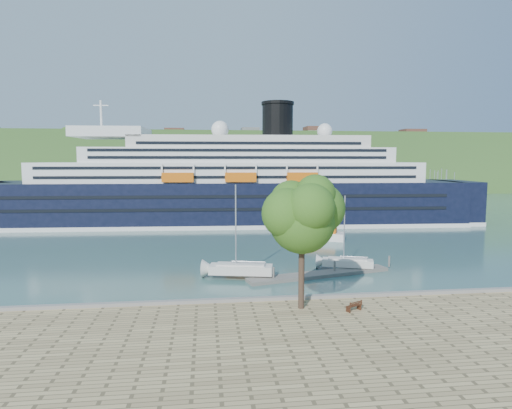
{
  "coord_description": "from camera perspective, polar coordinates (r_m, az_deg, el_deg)",
  "views": [
    {
      "loc": [
        -8.32,
        -35.78,
        13.06
      ],
      "look_at": [
        -0.53,
        30.0,
        6.22
      ],
      "focal_mm": 30.0,
      "sensor_mm": 36.0,
      "label": 1
    }
  ],
  "objects": [
    {
      "name": "ground",
      "position": [
        38.99,
        6.14,
        -13.71
      ],
      "size": [
        400.0,
        400.0,
        0.0
      ],
      "primitive_type": "plane",
      "color": "#2F544F",
      "rests_on": "ground"
    },
    {
      "name": "far_hillside",
      "position": [
        180.97,
        -4.14,
        5.54
      ],
      "size": [
        400.0,
        50.0,
        24.0
      ],
      "primitive_type": "cube",
      "color": "#294F1F",
      "rests_on": "ground"
    },
    {
      "name": "quay_coping",
      "position": [
        38.43,
        6.23,
        -12.2
      ],
      "size": [
        220.0,
        0.5,
        0.3
      ],
      "primitive_type": "cube",
      "color": "slate",
      "rests_on": "promenade"
    },
    {
      "name": "cruise_ship",
      "position": [
        87.58,
        -4.78,
        5.48
      ],
      "size": [
        111.67,
        21.67,
        24.93
      ],
      "primitive_type": null,
      "rotation": [
        0.0,
        0.0,
        -0.05
      ],
      "color": "black",
      "rests_on": "ground"
    },
    {
      "name": "park_bench",
      "position": [
        36.16,
        12.91,
        -12.98
      ],
      "size": [
        1.54,
        1.13,
        0.91
      ],
      "primitive_type": null,
      "rotation": [
        0.0,
        0.0,
        0.43
      ],
      "color": "#4C2815",
      "rests_on": "promenade"
    },
    {
      "name": "promenade_tree",
      "position": [
        34.74,
        6.13,
        -4.33
      ],
      "size": [
        7.14,
        7.14,
        11.82
      ],
      "primitive_type": null,
      "color": "#255717",
      "rests_on": "promenade"
    },
    {
      "name": "floating_pontoon",
      "position": [
        49.67,
        8.52,
        -9.19
      ],
      "size": [
        17.23,
        6.36,
        0.38
      ],
      "primitive_type": null,
      "rotation": [
        0.0,
        0.0,
        0.25
      ],
      "color": "#68655D",
      "rests_on": "ground"
    },
    {
      "name": "sailboat_white_near",
      "position": [
        47.15,
        -2.06,
        -3.97
      ],
      "size": [
        7.99,
        3.69,
        9.97
      ],
      "primitive_type": null,
      "rotation": [
        0.0,
        0.0,
        -0.21
      ],
      "color": "silver",
      "rests_on": "ground"
    },
    {
      "name": "sailboat_white_far",
      "position": [
        52.05,
        12.18,
        -3.98
      ],
      "size": [
        6.83,
        3.86,
        8.52
      ],
      "primitive_type": null,
      "rotation": [
        0.0,
        0.0,
        -0.33
      ],
      "color": "silver",
      "rests_on": "ground"
    },
    {
      "name": "tender_launch",
      "position": [
        71.61,
        8.59,
        -3.8
      ],
      "size": [
        8.28,
        5.62,
        2.17
      ],
      "primitive_type": null,
      "rotation": [
        0.0,
        0.0,
        -0.41
      ],
      "color": "#D45C0C",
      "rests_on": "ground"
    }
  ]
}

